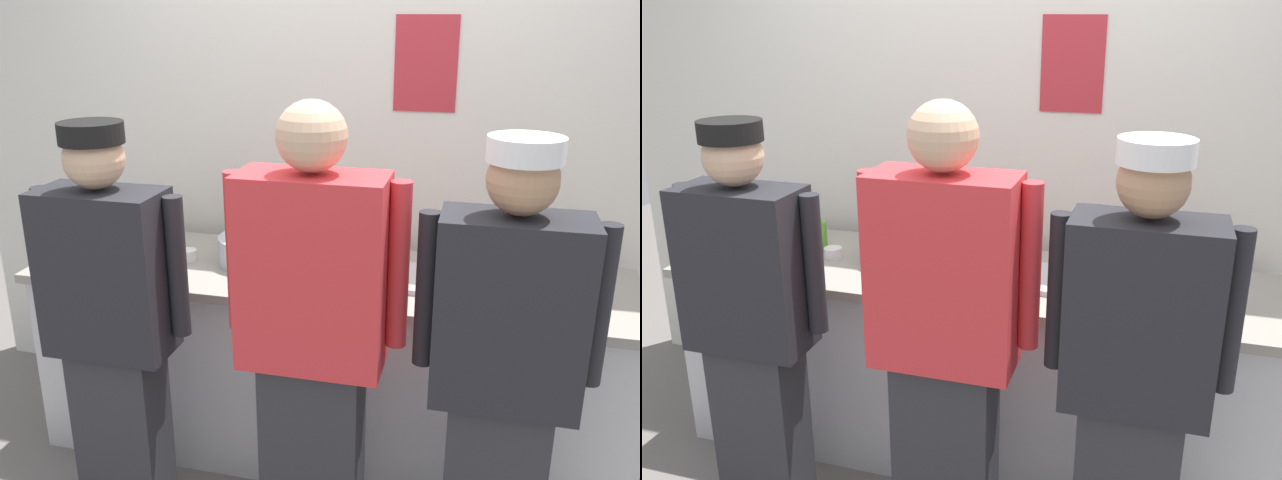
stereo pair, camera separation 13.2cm
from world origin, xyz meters
TOP-DOWN VIEW (x-y plane):
  - wall_back at (0.00, 0.88)m, footprint 4.15×0.11m
  - prep_counter at (0.00, 0.39)m, footprint 2.65×0.73m
  - chef_near_left at (-0.67, -0.29)m, footprint 0.59×0.24m
  - chef_center at (0.11, -0.31)m, footprint 0.63×0.24m
  - chef_far_right at (0.75, -0.30)m, footprint 0.60×0.24m
  - plate_stack_front at (-0.98, 0.51)m, footprint 0.25×0.25m
  - mixing_bowl_steel at (-0.36, 0.41)m, footprint 0.31×0.31m
  - sheet_tray at (0.27, 0.37)m, footprint 0.52×0.33m
  - squeeze_bottle_primary at (-0.76, 0.44)m, footprint 0.06×0.06m
  - squeeze_bottle_secondary at (-0.49, 0.57)m, footprint 0.06×0.06m
  - squeeze_bottle_spare at (1.00, 0.29)m, footprint 0.06×0.06m
  - ramekin_red_sauce at (-0.66, 0.37)m, footprint 0.08×0.08m
  - ramekin_orange_sauce at (-0.10, 0.33)m, footprint 0.11×0.11m
  - ramekin_green_sauce at (-0.89, 0.33)m, footprint 0.09×0.09m
  - deli_cup at (-0.10, 0.56)m, footprint 0.09×0.09m
  - chefs_knife at (0.80, 0.41)m, footprint 0.28×0.03m

SIDE VIEW (x-z plane):
  - prep_counter at x=0.00m, z-range 0.00..0.90m
  - chef_near_left at x=-0.67m, z-range 0.05..1.69m
  - chef_far_right at x=0.75m, z-range 0.06..1.70m
  - chefs_knife at x=0.80m, z-range 0.89..0.91m
  - sheet_tray at x=0.27m, z-range 0.89..0.92m
  - ramekin_green_sauce at x=-0.89m, z-range 0.90..0.94m
  - ramekin_orange_sauce at x=-0.10m, z-range 0.90..0.94m
  - chef_center at x=0.11m, z-range 0.05..1.79m
  - ramekin_red_sauce at x=-0.66m, z-range 0.90..0.95m
  - plate_stack_front at x=-0.98m, z-range 0.89..0.97m
  - deli_cup at x=-0.10m, z-range 0.89..0.99m
  - mixing_bowl_steel at x=-0.36m, z-range 0.89..1.02m
  - squeeze_bottle_primary at x=-0.76m, z-range 0.89..1.07m
  - squeeze_bottle_secondary at x=-0.49m, z-range 0.89..1.07m
  - squeeze_bottle_spare at x=1.00m, z-range 0.89..1.08m
  - wall_back at x=0.00m, z-range 0.00..2.99m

